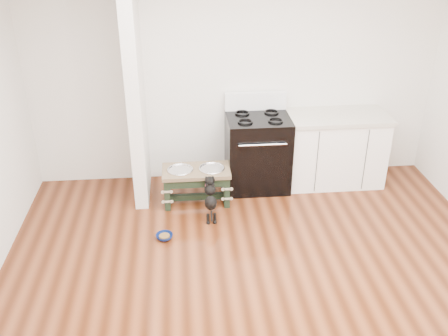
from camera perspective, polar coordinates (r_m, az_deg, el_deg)
The scene contains 8 objects.
ground at distance 4.63m, azimuth 4.69°, elevation -15.15°, with size 5.00×5.00×0.00m, color #401B0B.
room_shell at distance 3.73m, azimuth 5.62°, elevation 3.51°, with size 5.00×5.00×5.00m.
partition_wall at distance 5.75m, azimuth -10.13°, elevation 9.00°, with size 0.15×0.80×2.70m, color silver.
oven_range at distance 6.18m, azimuth 3.85°, elevation 1.97°, with size 0.76×0.69×1.14m.
cabinet_run at distance 6.43m, azimuth 12.48°, elevation 2.15°, with size 1.24×0.64×0.91m.
dog_feeder at distance 5.88m, azimuth -3.18°, elevation -1.27°, with size 0.79×0.42×0.45m.
puppy at distance 5.59m, azimuth -1.56°, elevation -3.39°, with size 0.14×0.41×0.48m.
floor_bowl at distance 5.40m, azimuth -6.83°, elevation -7.80°, with size 0.23×0.23×0.06m.
Camera 1 is at (-0.68, -3.35, 3.12)m, focal length 40.00 mm.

